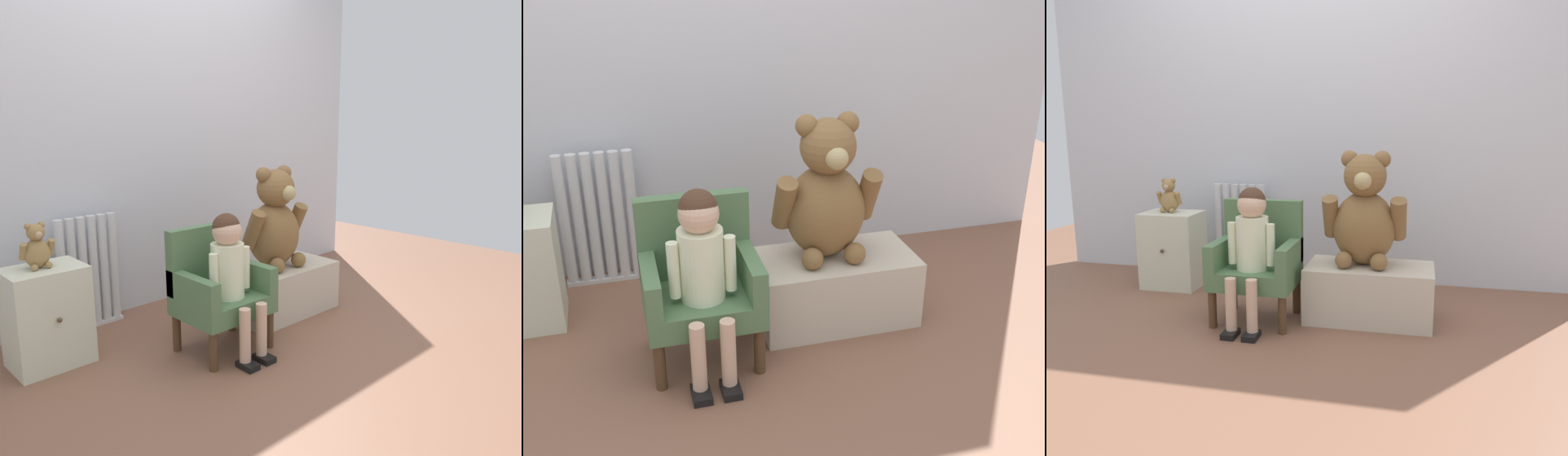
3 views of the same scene
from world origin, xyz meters
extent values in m
plane|color=brown|center=(0.00, 0.00, 0.00)|extent=(6.00, 6.00, 0.00)
cube|color=silver|center=(0.00, 1.24, 1.20)|extent=(3.80, 0.05, 2.40)
cylinder|color=silver|center=(-0.66, 1.12, 0.34)|extent=(0.05, 0.05, 0.64)
cylinder|color=silver|center=(-0.60, 1.12, 0.34)|extent=(0.05, 0.05, 0.64)
cylinder|color=silver|center=(-0.54, 1.12, 0.34)|extent=(0.05, 0.05, 0.64)
cylinder|color=silver|center=(-0.47, 1.12, 0.34)|extent=(0.05, 0.05, 0.64)
cylinder|color=silver|center=(-0.41, 1.12, 0.34)|extent=(0.05, 0.05, 0.64)
cylinder|color=silver|center=(-0.35, 1.12, 0.34)|extent=(0.05, 0.05, 0.64)
cube|color=silver|center=(-0.50, 1.12, 0.01)|extent=(0.37, 0.05, 0.02)
cube|color=#4E7149|center=(-0.14, 0.35, 0.25)|extent=(0.44, 0.37, 0.10)
cube|color=#4E7149|center=(-0.14, 0.51, 0.47)|extent=(0.44, 0.06, 0.34)
cube|color=#4E7149|center=(-0.33, 0.35, 0.37)|extent=(0.06, 0.37, 0.14)
cube|color=#4E7149|center=(0.05, 0.35, 0.37)|extent=(0.06, 0.37, 0.14)
cylinder|color=#4C331E|center=(-0.33, 0.20, 0.10)|extent=(0.04, 0.04, 0.20)
cylinder|color=#4C331E|center=(0.05, 0.20, 0.10)|extent=(0.04, 0.04, 0.20)
cylinder|color=#4C331E|center=(-0.33, 0.51, 0.10)|extent=(0.04, 0.04, 0.20)
cylinder|color=#4C331E|center=(0.05, 0.51, 0.10)|extent=(0.04, 0.04, 0.20)
cylinder|color=#E2E8C2|center=(-0.14, 0.31, 0.44)|extent=(0.17, 0.17, 0.28)
sphere|color=#D8AD8E|center=(-0.14, 0.31, 0.64)|extent=(0.15, 0.15, 0.15)
sphere|color=#472D1E|center=(-0.14, 0.32, 0.66)|extent=(0.14, 0.14, 0.14)
cylinder|color=#D8AD8E|center=(-0.20, 0.12, 0.17)|extent=(0.06, 0.06, 0.27)
cube|color=black|center=(-0.20, 0.10, 0.01)|extent=(0.07, 0.11, 0.03)
cylinder|color=#D8AD8E|center=(-0.09, 0.12, 0.17)|extent=(0.06, 0.06, 0.27)
cube|color=black|center=(-0.09, 0.10, 0.01)|extent=(0.07, 0.11, 0.03)
cylinder|color=#E2E8C2|center=(-0.25, 0.29, 0.44)|extent=(0.04, 0.04, 0.22)
cylinder|color=#E2E8C2|center=(-0.04, 0.29, 0.44)|extent=(0.04, 0.04, 0.22)
cube|color=beige|center=(0.46, 0.50, 0.15)|extent=(0.68, 0.36, 0.30)
ellipsoid|color=brown|center=(0.42, 0.54, 0.50)|extent=(0.34, 0.29, 0.40)
sphere|color=brown|center=(0.42, 0.53, 0.79)|extent=(0.23, 0.23, 0.23)
sphere|color=tan|center=(0.42, 0.42, 0.77)|extent=(0.09, 0.09, 0.09)
sphere|color=brown|center=(0.33, 0.54, 0.87)|extent=(0.09, 0.09, 0.09)
sphere|color=brown|center=(0.50, 0.54, 0.87)|extent=(0.09, 0.09, 0.09)
cylinder|color=brown|center=(0.24, 0.53, 0.56)|extent=(0.09, 0.17, 0.24)
cylinder|color=brown|center=(0.60, 0.53, 0.56)|extent=(0.09, 0.17, 0.24)
sphere|color=brown|center=(0.33, 0.42, 0.35)|extent=(0.09, 0.09, 0.09)
sphere|color=brown|center=(0.51, 0.42, 0.35)|extent=(0.09, 0.09, 0.09)
camera|label=1|loc=(-1.73, -1.58, 1.20)|focal=35.00mm
camera|label=2|loc=(-0.42, -1.83, 1.56)|focal=45.00mm
camera|label=3|loc=(0.71, -2.15, 1.03)|focal=35.00mm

